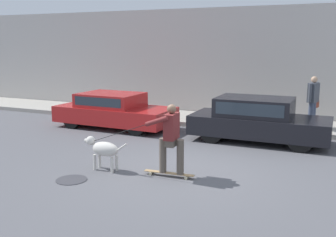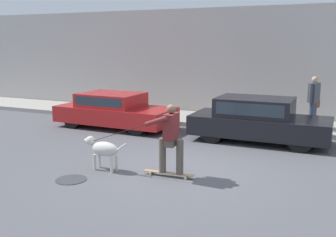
{
  "view_description": "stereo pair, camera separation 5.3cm",
  "coord_description": "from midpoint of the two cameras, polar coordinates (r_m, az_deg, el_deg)",
  "views": [
    {
      "loc": [
        3.21,
        -7.93,
        2.87
      ],
      "look_at": [
        -0.85,
        1.27,
        0.95
      ],
      "focal_mm": 42.0,
      "sensor_mm": 36.0,
      "label": 1
    },
    {
      "loc": [
        3.26,
        -7.91,
        2.87
      ],
      "look_at": [
        -0.85,
        1.27,
        0.95
      ],
      "focal_mm": 42.0,
      "sensor_mm": 36.0,
      "label": 2
    }
  ],
  "objects": [
    {
      "name": "back_wall",
      "position": [
        15.44,
        11.82,
        7.8
      ],
      "size": [
        32.0,
        0.3,
        4.24
      ],
      "color": "#B2ADA8",
      "rests_on": "ground_plane"
    },
    {
      "name": "parked_car_0",
      "position": [
        13.71,
        -7.95,
        1.13
      ],
      "size": [
        4.13,
        1.87,
        1.2
      ],
      "rotation": [
        0.0,
        0.0,
        -0.03
      ],
      "color": "black",
      "rests_on": "ground_plane"
    },
    {
      "name": "ground_plane",
      "position": [
        9.03,
        1.55,
        -7.75
      ],
      "size": [
        36.0,
        36.0,
        0.0
      ],
      "primitive_type": "plane",
      "color": "#545459"
    },
    {
      "name": "parked_car_1",
      "position": [
        11.9,
        12.78,
        -0.25
      ],
      "size": [
        4.01,
        1.7,
        1.31
      ],
      "rotation": [
        0.0,
        0.0,
        -0.0
      ],
      "color": "black",
      "rests_on": "ground_plane"
    },
    {
      "name": "manhole_cover",
      "position": [
        8.76,
        -14.0,
        -8.62
      ],
      "size": [
        0.66,
        0.66,
        0.01
      ],
      "color": "#38383D",
      "rests_on": "ground_plane"
    },
    {
      "name": "pedestrian_with_bag",
      "position": [
        13.48,
        20.2,
        2.54
      ],
      "size": [
        0.36,
        0.76,
        1.69
      ],
      "rotation": [
        0.0,
        0.0,
        -0.3
      ],
      "color": "#3D4760",
      "rests_on": "sidewalk_curb"
    },
    {
      "name": "dog",
      "position": [
        9.14,
        -9.49,
        -4.39
      ],
      "size": [
        1.17,
        0.38,
        0.76
      ],
      "rotation": [
        0.0,
        0.0,
        3.07
      ],
      "color": "beige",
      "rests_on": "ground_plane"
    },
    {
      "name": "skateboarder",
      "position": [
        8.46,
        0.25,
        -2.62
      ],
      "size": [
        2.5,
        0.64,
        1.61
      ],
      "rotation": [
        0.0,
        0.0,
        3.21
      ],
      "color": "beige",
      "rests_on": "ground_plane"
    },
    {
      "name": "sidewalk_curb",
      "position": [
        14.4,
        10.39,
        -0.55
      ],
      "size": [
        30.0,
        2.32,
        0.15
      ],
      "color": "#A39E93",
      "rests_on": "ground_plane"
    }
  ]
}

